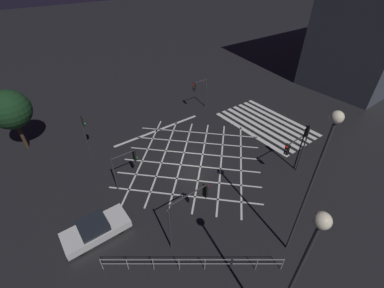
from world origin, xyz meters
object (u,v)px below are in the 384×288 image
traffic_light_median_north (127,161)px  traffic_light_nw_cross (190,205)px  waiting_car (96,229)px  traffic_light_sw_main (305,139)px  traffic_light_se_cross (199,89)px  street_lamp_west (319,163)px  traffic_light_sw_cross (292,149)px  street_tree_near (10,110)px  traffic_light_ne_cross (84,127)px  street_lamp_east (303,261)px

traffic_light_median_north → traffic_light_nw_cross: traffic_light_nw_cross is taller
traffic_light_nw_cross → waiting_car: bearing=142.8°
waiting_car → traffic_light_sw_main: bearing=-13.9°
traffic_light_se_cross → street_lamp_west: street_lamp_west is taller
traffic_light_nw_cross → traffic_light_se_cross: size_ratio=1.14×
traffic_light_median_north → traffic_light_sw_main: (-6.87, -12.07, 0.87)m
traffic_light_median_north → traffic_light_sw_cross: traffic_light_sw_cross is taller
traffic_light_sw_main → traffic_light_se_cross: traffic_light_sw_main is taller
street_tree_near → traffic_light_nw_cross: bearing=-158.1°
traffic_light_nw_cross → traffic_light_sw_cross: (-0.01, -9.91, -0.44)m
traffic_light_ne_cross → traffic_light_se_cross: (0.62, -13.17, -0.17)m
traffic_light_nw_cross → waiting_car: 6.60m
traffic_light_median_north → traffic_light_nw_cross: (-6.65, -1.03, 0.69)m
street_lamp_east → street_tree_near: (23.61, 6.82, -2.35)m
traffic_light_ne_cross → waiting_car: (-8.89, 2.65, -2.19)m
traffic_light_nw_cross → waiting_car: size_ratio=0.98×
traffic_light_se_cross → street_lamp_west: size_ratio=0.37×
traffic_light_ne_cross → street_lamp_east: street_lamp_east is taller
traffic_light_median_north → traffic_light_se_cross: size_ratio=0.89×
street_lamp_east → waiting_car: street_lamp_east is taller
traffic_light_median_north → traffic_light_sw_cross: size_ratio=0.91×
traffic_light_nw_cross → waiting_car: (3.71, 4.88, -2.44)m
street_tree_near → traffic_light_sw_cross: bearing=-135.5°
traffic_light_sw_cross → traffic_light_se_cross: (13.23, -1.03, 0.03)m
street_lamp_east → street_lamp_west: 4.97m
waiting_car → traffic_light_nw_cross: bearing=-37.2°
traffic_light_nw_cross → traffic_light_se_cross: (13.22, -10.94, -0.41)m
traffic_light_median_north → street_lamp_west: size_ratio=0.33×
traffic_light_median_north → street_tree_near: bearing=119.3°
traffic_light_median_north → street_lamp_west: bearing=-63.9°
traffic_light_sw_cross → traffic_light_sw_main: 1.30m
street_lamp_east → traffic_light_se_cross: bearing=-29.0°
traffic_light_nw_cross → traffic_light_sw_main: size_ratio=0.91×
traffic_light_median_north → waiting_car: (-2.94, 3.85, -1.75)m
traffic_light_sw_main → traffic_light_se_cross: (13.44, 0.09, -0.59)m
traffic_light_sw_main → traffic_light_sw_cross: bearing=79.5°
traffic_light_median_north → street_lamp_west: street_lamp_west is taller
traffic_light_median_north → street_tree_near: 12.01m
traffic_light_sw_cross → traffic_light_se_cross: traffic_light_se_cross is taller
traffic_light_sw_cross → street_lamp_east: (-6.58, 9.94, 3.82)m
traffic_light_nw_cross → traffic_light_se_cross: 17.16m
traffic_light_median_north → street_lamp_east: size_ratio=0.36×
traffic_light_sw_cross → street_tree_near: (17.03, 16.76, 1.47)m
traffic_light_sw_main → waiting_car: traffic_light_sw_main is taller
traffic_light_nw_cross → street_lamp_east: 7.41m
traffic_light_se_cross → traffic_light_nw_cross: bearing=50.4°
traffic_light_median_north → traffic_light_se_cross: (6.57, -11.97, 0.28)m
traffic_light_median_north → waiting_car: 5.15m
street_lamp_east → waiting_car: (10.30, 4.85, -5.82)m
traffic_light_sw_cross → traffic_light_median_north: bearing=-31.3°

